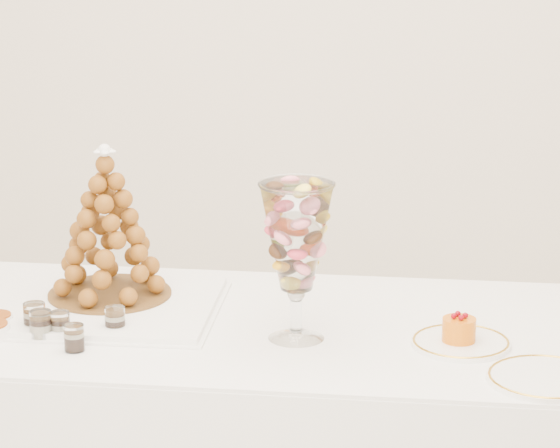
# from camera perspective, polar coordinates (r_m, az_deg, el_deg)

# --- Properties ---
(lace_tray) EXTENTS (0.62, 0.48, 0.02)m
(lace_tray) POSITION_cam_1_polar(r_m,az_deg,el_deg) (3.31, -8.13, -3.52)
(lace_tray) COLOR white
(lace_tray) RESTS_ON buffet_table
(macaron_vase) EXTENTS (0.17, 0.17, 0.37)m
(macaron_vase) POSITION_cam_1_polar(r_m,az_deg,el_deg) (3.02, 0.71, -0.65)
(macaron_vase) COLOR white
(macaron_vase) RESTS_ON buffet_table
(cake_plate) EXTENTS (0.23, 0.23, 0.01)m
(cake_plate) POSITION_cam_1_polar(r_m,az_deg,el_deg) (3.08, 7.78, -5.09)
(cake_plate) COLOR white
(cake_plate) RESTS_ON buffet_table
(spare_plate) EXTENTS (0.25, 0.25, 0.01)m
(spare_plate) POSITION_cam_1_polar(r_m,az_deg,el_deg) (2.92, 11.35, -6.54)
(spare_plate) COLOR white
(spare_plate) RESTS_ON buffet_table
(verrine_a) EXTENTS (0.06, 0.06, 0.07)m
(verrine_a) POSITION_cam_1_polar(r_m,az_deg,el_deg) (3.18, -10.52, -3.98)
(verrine_a) COLOR white
(verrine_a) RESTS_ON buffet_table
(verrine_b) EXTENTS (0.06, 0.06, 0.06)m
(verrine_b) POSITION_cam_1_polar(r_m,az_deg,el_deg) (3.14, -9.45, -4.30)
(verrine_b) COLOR white
(verrine_b) RESTS_ON buffet_table
(verrine_c) EXTENTS (0.06, 0.06, 0.07)m
(verrine_c) POSITION_cam_1_polar(r_m,az_deg,el_deg) (3.14, -7.11, -4.15)
(verrine_c) COLOR white
(verrine_c) RESTS_ON buffet_table
(verrine_d) EXTENTS (0.07, 0.07, 0.07)m
(verrine_d) POSITION_cam_1_polar(r_m,az_deg,el_deg) (3.13, -10.26, -4.30)
(verrine_d) COLOR white
(verrine_d) RESTS_ON buffet_table
(verrine_e) EXTENTS (0.06, 0.06, 0.06)m
(verrine_e) POSITION_cam_1_polar(r_m,az_deg,el_deg) (3.05, -8.85, -4.86)
(verrine_e) COLOR white
(verrine_e) RESTS_ON buffet_table
(croquembouche) EXTENTS (0.31, 0.31, 0.39)m
(croquembouche) POSITION_cam_1_polar(r_m,az_deg,el_deg) (3.30, -7.45, 0.05)
(croquembouche) COLOR brown
(croquembouche) RESTS_ON lace_tray
(mousse_cake) EXTENTS (0.08, 0.08, 0.07)m
(mousse_cake) POSITION_cam_1_polar(r_m,az_deg,el_deg) (3.07, 7.71, -4.51)
(mousse_cake) COLOR orange
(mousse_cake) RESTS_ON cake_plate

